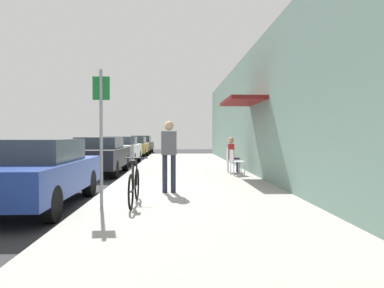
{
  "coord_description": "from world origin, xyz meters",
  "views": [
    {
      "loc": [
        1.81,
        -9.34,
        1.48
      ],
      "look_at": [
        2.41,
        4.51,
        1.16
      ],
      "focal_mm": 34.51,
      "sensor_mm": 36.0,
      "label": 1
    }
  ],
  "objects": [
    {
      "name": "parked_car_2",
      "position": [
        -1.1,
        10.16,
        0.74
      ],
      "size": [
        1.8,
        4.4,
        1.42
      ],
      "color": "silver",
      "rests_on": "ground_plane"
    },
    {
      "name": "parked_car_4",
      "position": [
        -1.1,
        21.51,
        0.75
      ],
      "size": [
        1.8,
        4.4,
        1.45
      ],
      "color": "#47514C",
      "rests_on": "ground_plane"
    },
    {
      "name": "cafe_chair_1",
      "position": [
        3.83,
        4.15,
        0.62
      ],
      "size": [
        0.47,
        0.47,
        0.87
      ],
      "color": "silver",
      "rests_on": "sidewalk_slab"
    },
    {
      "name": "parked_car_0",
      "position": [
        -1.1,
        -1.64,
        0.73
      ],
      "size": [
        1.8,
        4.4,
        1.4
      ],
      "color": "navy",
      "rests_on": "ground_plane"
    },
    {
      "name": "bicycle_0",
      "position": [
        0.98,
        -2.07,
        0.48
      ],
      "size": [
        0.46,
        1.71,
        0.9
      ],
      "color": "black",
      "rests_on": "sidewalk_slab"
    },
    {
      "name": "seated_patron_1",
      "position": [
        3.89,
        4.15,
        0.82
      ],
      "size": [
        0.44,
        0.38,
        1.29
      ],
      "color": "#232838",
      "rests_on": "sidewalk_slab"
    },
    {
      "name": "parking_meter",
      "position": [
        0.45,
        2.2,
        0.89
      ],
      "size": [
        0.12,
        0.1,
        1.32
      ],
      "color": "slate",
      "rests_on": "sidewalk_slab"
    },
    {
      "name": "parked_car_3",
      "position": [
        -1.1,
        16.24,
        0.72
      ],
      "size": [
        1.8,
        4.4,
        1.37
      ],
      "color": "#A58433",
      "rests_on": "ground_plane"
    },
    {
      "name": "ground_plane",
      "position": [
        0.0,
        0.0,
        0.0
      ],
      "size": [
        60.0,
        60.0,
        0.0
      ],
      "primitive_type": "plane",
      "color": "#2D2D30"
    },
    {
      "name": "building_facade",
      "position": [
        4.64,
        2.01,
        2.31
      ],
      "size": [
        1.4,
        32.0,
        4.62
      ],
      "color": "gray",
      "rests_on": "ground_plane"
    },
    {
      "name": "pedestrian_standing",
      "position": [
        1.64,
        -0.59,
        1.12
      ],
      "size": [
        0.36,
        0.22,
        1.7
      ],
      "color": "#232838",
      "rests_on": "sidewalk_slab"
    },
    {
      "name": "street_sign",
      "position": [
        0.4,
        -2.33,
        1.64
      ],
      "size": [
        0.32,
        0.06,
        2.6
      ],
      "color": "gray",
      "rests_on": "sidewalk_slab"
    },
    {
      "name": "parked_car_1",
      "position": [
        -1.1,
        4.75,
        0.74
      ],
      "size": [
        1.8,
        4.4,
        1.41
      ],
      "color": "black",
      "rests_on": "ground_plane"
    },
    {
      "name": "sidewalk_slab",
      "position": [
        2.25,
        2.0,
        0.06
      ],
      "size": [
        4.5,
        32.0,
        0.12
      ],
      "primitive_type": "cube",
      "color": "#9E9B93",
      "rests_on": "ground_plane"
    },
    {
      "name": "cafe_chair_0",
      "position": [
        3.83,
        3.17,
        0.62
      ],
      "size": [
        0.5,
        0.5,
        0.87
      ],
      "color": "silver",
      "rests_on": "sidewalk_slab"
    }
  ]
}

